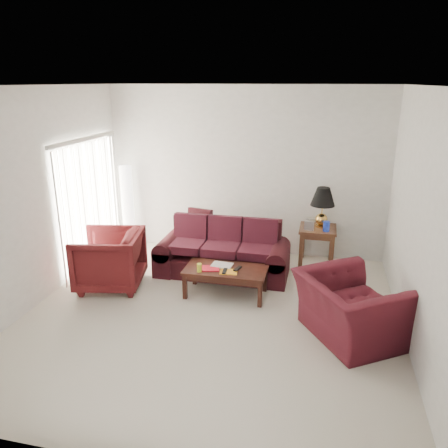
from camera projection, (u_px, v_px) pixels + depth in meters
name	position (u px, v px, depth m)	size (l,w,h in m)	color
floor	(210.00, 316.00, 5.95)	(5.00, 5.00, 0.00)	beige
blinds	(90.00, 204.00, 7.33)	(0.10, 2.00, 2.16)	silver
sofa	(222.00, 249.00, 7.12)	(2.14, 0.93, 0.88)	black
throw_pillow	(200.00, 221.00, 7.67)	(0.44, 0.12, 0.44)	black
end_table	(317.00, 246.00, 7.54)	(0.62, 0.62, 0.67)	#5C2E1F
table_lamp	(322.00, 207.00, 7.37)	(0.41, 0.41, 0.69)	gold
clock	(309.00, 226.00, 7.28)	(0.15, 0.06, 0.15)	#BAB9BE
blue_canister	(326.00, 226.00, 7.23)	(0.11, 0.11, 0.17)	#1B33B5
picture_frame	(311.00, 219.00, 7.62)	(0.13, 0.02, 0.16)	#BCBDC1
floor_lamp	(128.00, 207.00, 8.20)	(0.26, 0.26, 1.60)	white
armchair_left	(109.00, 260.00, 6.68)	(0.95, 0.98, 0.89)	#451012
armchair_right	(350.00, 308.00, 5.35)	(1.21, 1.06, 0.79)	#3D0E16
coffee_table	(226.00, 282.00, 6.48)	(1.21, 0.60, 0.42)	black
magazine_red	(210.00, 268.00, 6.40)	(0.28, 0.21, 0.02)	#AF1121
magazine_white	(222.00, 265.00, 6.52)	(0.31, 0.23, 0.02)	silver
magazine_orange	(229.00, 272.00, 6.29)	(0.25, 0.19, 0.01)	orange
remote_a	(225.00, 271.00, 6.27)	(0.05, 0.18, 0.02)	black
remote_b	(238.00, 269.00, 6.35)	(0.05, 0.18, 0.02)	black
yellow_glass	(199.00, 268.00, 6.30)	(0.07, 0.07, 0.12)	yellow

